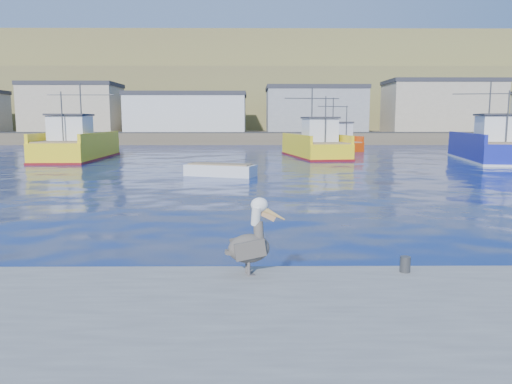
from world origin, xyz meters
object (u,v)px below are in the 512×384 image
trawler_blue (492,147)px  boat_orange (337,142)px  pelican (251,242)px  trawler_yellow_a (77,146)px  skiff_mid (220,171)px  trawler_yellow_b (315,146)px

trawler_blue → boat_orange: size_ratio=1.69×
trawler_blue → pelican: bearing=-121.7°
trawler_yellow_a → skiff_mid: trawler_yellow_a is taller
trawler_yellow_a → trawler_yellow_b: bearing=5.8°
trawler_yellow_a → pelican: size_ratio=9.00×
trawler_blue → trawler_yellow_a: bearing=176.5°
boat_orange → trawler_blue: bearing=-55.4°
boat_orange → skiff_mid: (-11.60, -26.61, -0.69)m
trawler_yellow_a → boat_orange: bearing=27.5°
trawler_yellow_b → skiff_mid: bearing=-116.2°
pelican → trawler_yellow_a: bearing=113.7°
trawler_yellow_a → trawler_yellow_b: size_ratio=1.13×
trawler_blue → pelican: (-20.14, -32.67, -0.01)m
trawler_yellow_b → pelican: 37.44m
trawler_yellow_b → skiff_mid: (-7.76, -15.77, -0.73)m
trawler_blue → boat_orange: (-10.46, 15.14, -0.13)m
trawler_blue → pelican: size_ratio=9.29×
trawler_yellow_b → pelican: (-5.85, -36.98, 0.09)m
pelican → skiff_mid: bearing=95.2°
trawler_yellow_b → boat_orange: trawler_yellow_b is taller
trawler_yellow_b → skiff_mid: trawler_yellow_b is taller
pelican → boat_orange: bearing=78.6°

